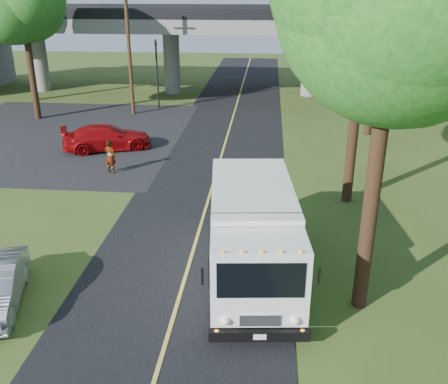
# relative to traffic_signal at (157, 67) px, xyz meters

# --- Properties ---
(ground) EXTENTS (120.00, 120.00, 0.00)m
(ground) POSITION_rel_traffic_signal_xyz_m (6.00, -26.00, -3.20)
(ground) COLOR #36491A
(ground) RESTS_ON ground
(road) EXTENTS (7.00, 90.00, 0.02)m
(road) POSITION_rel_traffic_signal_xyz_m (6.00, -16.00, -3.19)
(road) COLOR black
(road) RESTS_ON ground
(parking_lot) EXTENTS (16.00, 18.00, 0.01)m
(parking_lot) POSITION_rel_traffic_signal_xyz_m (-5.00, -8.00, -3.19)
(parking_lot) COLOR black
(parking_lot) RESTS_ON ground
(lane_line) EXTENTS (0.12, 90.00, 0.01)m
(lane_line) POSITION_rel_traffic_signal_xyz_m (6.00, -16.00, -3.17)
(lane_line) COLOR gold
(lane_line) RESTS_ON road
(overpass) EXTENTS (54.00, 10.00, 7.30)m
(overpass) POSITION_rel_traffic_signal_xyz_m (6.00, 6.00, 1.36)
(overpass) COLOR slate
(overpass) RESTS_ON ground
(traffic_signal) EXTENTS (0.18, 0.22, 5.20)m
(traffic_signal) POSITION_rel_traffic_signal_xyz_m (0.00, 0.00, 0.00)
(traffic_signal) COLOR black
(traffic_signal) RESTS_ON ground
(utility_pole) EXTENTS (1.60, 0.26, 9.00)m
(utility_pole) POSITION_rel_traffic_signal_xyz_m (-1.50, -2.00, 1.40)
(utility_pole) COLOR #472D19
(utility_pole) RESTS_ON ground
(tree_left_lot) EXTENTS (5.60, 5.50, 10.50)m
(tree_left_lot) POSITION_rel_traffic_signal_xyz_m (-7.79, -4.16, 4.70)
(tree_left_lot) COLOR #382314
(tree_left_lot) RESTS_ON ground
(tree_left_far) EXTENTS (5.26, 5.16, 9.89)m
(tree_left_far) POSITION_rel_traffic_signal_xyz_m (-10.79, 1.84, 4.25)
(tree_left_far) COLOR #382314
(tree_left_far) RESTS_ON ground
(step_van) EXTENTS (3.33, 7.44, 3.03)m
(step_van) POSITION_rel_traffic_signal_xyz_m (8.19, -23.73, -1.55)
(step_van) COLOR white
(step_van) RESTS_ON ground
(red_sedan) EXTENTS (5.49, 3.86, 1.48)m
(red_sedan) POSITION_rel_traffic_signal_xyz_m (-0.77, -10.65, -2.46)
(red_sedan) COLOR #9C090D
(red_sedan) RESTS_ON ground
(pedestrian) EXTENTS (0.74, 0.61, 1.74)m
(pedestrian) POSITION_rel_traffic_signal_xyz_m (0.60, -14.46, -2.33)
(pedestrian) COLOR gray
(pedestrian) RESTS_ON ground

